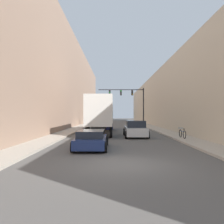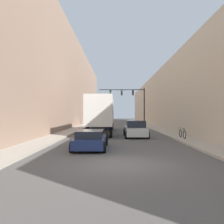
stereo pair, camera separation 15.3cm
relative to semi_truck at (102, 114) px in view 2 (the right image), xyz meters
name	(u,v)px [view 2 (the right image)]	position (x,y,z in m)	size (l,w,h in m)	color
ground_plane	(121,164)	(1.78, -16.43, -2.28)	(200.00, 200.00, 0.00)	#565451
sidewalk_right	(149,126)	(7.71, 13.57, -2.20)	(2.08, 80.00, 0.15)	#B2A899
sidewalk_left	(84,126)	(-4.14, 13.57, -2.20)	(2.08, 80.00, 0.15)	#B2A899
building_right	(171,100)	(11.74, 13.57, 2.51)	(6.00, 80.00, 9.57)	beige
building_left	(62,84)	(-8.18, 13.57, 5.53)	(6.00, 80.00, 15.62)	#997A66
semi_truck	(102,114)	(0.00, 0.00, 0.00)	(2.58, 13.95, 4.06)	silver
sedan_car	(91,140)	(-0.04, -12.03, -1.69)	(2.11, 4.23, 1.20)	navy
suv_car	(135,129)	(3.53, -4.68, -1.51)	(2.20, 4.80, 1.62)	silver
traffic_signal_gantry	(132,99)	(4.41, 11.14, 2.55)	(7.81, 0.35, 6.69)	black
parked_bicycle	(182,134)	(7.39, -7.16, -1.75)	(0.44, 1.82, 0.86)	black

